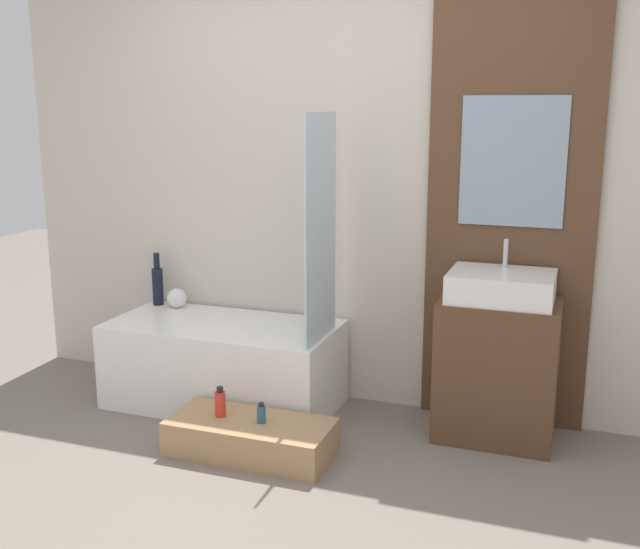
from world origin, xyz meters
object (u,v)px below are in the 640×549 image
(vase_round_light, at_px, (177,298))
(bottle_soap_secondary, at_px, (261,414))
(bottle_soap_primary, at_px, (220,403))
(vase_tall_dark, at_px, (158,284))
(sink, at_px, (501,286))
(wooden_step_bench, at_px, (251,437))
(bathtub, at_px, (224,364))

(vase_round_light, bearing_deg, bottle_soap_secondary, -39.73)
(vase_round_light, height_order, bottle_soap_primary, vase_round_light)
(vase_tall_dark, bearing_deg, vase_round_light, -10.16)
(sink, height_order, bottle_soap_primary, sink)
(wooden_step_bench, xyz_separation_m, bottle_soap_primary, (-0.16, -0.00, 0.16))
(bottle_soap_secondary, bearing_deg, vase_tall_dark, 143.53)
(bottle_soap_secondary, bearing_deg, sink, 30.77)
(vase_round_light, height_order, bottle_soap_secondary, vase_round_light)
(bathtub, bearing_deg, bottle_soap_primary, -64.65)
(bathtub, relative_size, wooden_step_bench, 1.60)
(sink, distance_m, bottle_soap_secondary, 1.36)
(vase_tall_dark, relative_size, vase_round_light, 2.73)
(vase_round_light, xyz_separation_m, bottle_soap_secondary, (0.90, -0.75, -0.32))
(bathtub, bearing_deg, sink, 3.36)
(bottle_soap_primary, bearing_deg, bottle_soap_secondary, 0.00)
(bottle_soap_secondary, bearing_deg, bottle_soap_primary, 180.00)
(bottle_soap_primary, bearing_deg, sink, 26.14)
(sink, height_order, vase_tall_dark, sink)
(wooden_step_bench, height_order, bottle_soap_secondary, bottle_soap_secondary)
(bottle_soap_primary, height_order, bottle_soap_secondary, bottle_soap_primary)
(bathtub, height_order, vase_tall_dark, vase_tall_dark)
(sink, relative_size, bottle_soap_primary, 3.32)
(vase_tall_dark, bearing_deg, bathtub, -22.66)
(vase_tall_dark, xyz_separation_m, bottle_soap_primary, (0.82, -0.78, -0.37))
(sink, xyz_separation_m, vase_round_light, (-1.96, 0.12, -0.27))
(wooden_step_bench, relative_size, sink, 1.58)
(wooden_step_bench, xyz_separation_m, vase_round_light, (-0.84, 0.75, 0.46))
(bottle_soap_primary, bearing_deg, bathtub, 115.35)
(vase_round_light, relative_size, bottle_soap_primary, 0.77)
(sink, relative_size, vase_tall_dark, 1.58)
(sink, distance_m, bottle_soap_primary, 1.53)
(bathtub, relative_size, vase_tall_dark, 3.99)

